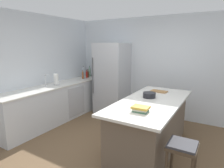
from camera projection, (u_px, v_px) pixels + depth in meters
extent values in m
plane|color=brown|center=(118.00, 154.00, 3.36)|extent=(7.20, 7.20, 0.00)
cube|color=silver|center=(160.00, 68.00, 5.00)|extent=(6.00, 0.10, 2.60)
cube|color=silver|center=(24.00, 71.00, 4.33)|extent=(0.10, 6.00, 2.60)
cube|color=silver|center=(57.00, 103.00, 4.81)|extent=(0.63, 3.03, 0.89)
cube|color=silver|center=(56.00, 85.00, 4.72)|extent=(0.66, 3.06, 0.03)
cube|color=#B2B5BA|center=(77.00, 101.00, 4.97)|extent=(0.01, 0.60, 0.75)
cube|color=brown|center=(151.00, 126.00, 3.44)|extent=(0.81, 2.00, 0.89)
cube|color=silver|center=(152.00, 101.00, 3.35)|extent=(0.97, 2.20, 0.04)
cube|color=#B7BABF|center=(112.00, 78.00, 5.31)|extent=(0.82, 0.75, 1.93)
cylinder|color=#4C4C51|center=(93.00, 76.00, 5.15)|extent=(0.02, 0.02, 0.97)
cylinder|color=#473828|center=(172.00, 160.00, 2.67)|extent=(0.04, 0.04, 0.60)
cylinder|color=#473828|center=(195.00, 167.00, 2.52)|extent=(0.04, 0.04, 0.60)
cube|color=#473828|center=(182.00, 147.00, 2.41)|extent=(0.36, 0.36, 0.04)
cube|color=#38383D|center=(183.00, 144.00, 2.40)|extent=(0.34, 0.34, 0.03)
cylinder|color=silver|center=(46.00, 86.00, 4.53)|extent=(0.05, 0.05, 0.02)
cylinder|color=silver|center=(45.00, 80.00, 4.50)|extent=(0.02, 0.02, 0.28)
cylinder|color=silver|center=(47.00, 75.00, 4.45)|extent=(0.14, 0.02, 0.02)
cylinder|color=gray|center=(57.00, 85.00, 4.70)|extent=(0.14, 0.14, 0.01)
cylinder|color=white|center=(56.00, 79.00, 4.67)|extent=(0.11, 0.11, 0.26)
cylinder|color=gray|center=(56.00, 73.00, 4.64)|extent=(0.02, 0.02, 0.04)
cylinder|color=#8CB79E|center=(90.00, 73.00, 5.90)|extent=(0.07, 0.07, 0.24)
cylinder|color=#8CB79E|center=(90.00, 67.00, 5.87)|extent=(0.03, 0.03, 0.07)
cylinder|color=black|center=(90.00, 66.00, 5.86)|extent=(0.03, 0.03, 0.01)
cylinder|color=#5B3319|center=(88.00, 74.00, 5.81)|extent=(0.06, 0.06, 0.17)
cylinder|color=#5B3319|center=(88.00, 70.00, 5.79)|extent=(0.02, 0.02, 0.06)
cylinder|color=black|center=(88.00, 69.00, 5.78)|extent=(0.03, 0.03, 0.01)
cylinder|color=red|center=(87.00, 75.00, 5.72)|extent=(0.05, 0.05, 0.17)
cylinder|color=red|center=(87.00, 71.00, 5.70)|extent=(0.02, 0.02, 0.05)
cylinder|color=black|center=(87.00, 70.00, 5.69)|extent=(0.02, 0.02, 0.01)
cylinder|color=silver|center=(84.00, 73.00, 5.67)|extent=(0.07, 0.07, 0.27)
cylinder|color=silver|center=(83.00, 68.00, 5.64)|extent=(0.03, 0.03, 0.07)
cylinder|color=black|center=(83.00, 66.00, 5.63)|extent=(0.03, 0.03, 0.01)
cylinder|color=#994C23|center=(83.00, 75.00, 5.56)|extent=(0.05, 0.05, 0.19)
cylinder|color=#994C23|center=(83.00, 71.00, 5.54)|extent=(0.02, 0.02, 0.05)
cylinder|color=black|center=(83.00, 70.00, 5.53)|extent=(0.02, 0.02, 0.01)
cube|color=#4C7F60|center=(141.00, 111.00, 2.78)|extent=(0.21, 0.16, 0.02)
cube|color=silver|center=(141.00, 109.00, 2.77)|extent=(0.22, 0.17, 0.03)
cube|color=gold|center=(141.00, 107.00, 2.77)|extent=(0.25, 0.19, 0.03)
cylinder|color=black|center=(149.00, 95.00, 3.52)|extent=(0.23, 0.23, 0.09)
cube|color=#9E7042|center=(159.00, 91.00, 3.96)|extent=(0.33, 0.20, 0.02)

